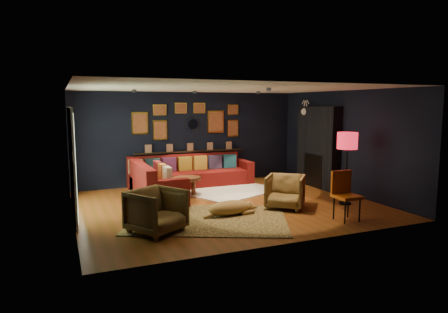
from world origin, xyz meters
name	(u,v)px	position (x,y,z in m)	size (l,w,h in m)	color
floor	(227,204)	(0.00, 0.00, 0.00)	(6.50, 6.50, 0.00)	brown
room_walls	(227,134)	(0.00, 0.00, 1.59)	(6.50, 6.50, 6.50)	black
sectional	(178,179)	(-0.61, 1.81, 0.32)	(3.41, 2.69, 0.86)	maroon
ledge	(190,151)	(0.00, 2.68, 0.92)	(3.20, 0.12, 0.04)	black
gallery_wall	(189,120)	(-0.01, 2.72, 1.81)	(3.15, 0.04, 1.02)	gold
sunburst_mirror	(193,124)	(0.10, 2.72, 1.70)	(0.47, 0.16, 0.47)	silver
fireplace	(318,150)	(3.09, 0.90, 1.02)	(0.31, 1.60, 2.20)	black
deer_head	(310,112)	(3.14, 1.40, 2.05)	(0.50, 0.28, 0.45)	white
sliding_door	(72,161)	(-3.22, 0.60, 1.10)	(0.06, 2.80, 2.20)	white
ceiling_spots	(214,91)	(0.00, 0.80, 2.56)	(3.30, 2.50, 0.06)	black
shag_rug	(232,191)	(0.66, 1.20, 0.02)	(2.28, 1.66, 0.03)	white
leopard_rug	(209,219)	(-0.80, -0.97, 0.01)	(3.02, 2.16, 0.02)	tan
coffee_table	(185,181)	(-0.60, 1.22, 0.37)	(0.98, 0.81, 0.43)	#552C17
pouf	(180,193)	(-0.88, 0.74, 0.19)	(0.48, 0.48, 0.31)	maroon
armchair_left	(156,209)	(-1.92, -1.36, 0.43)	(0.83, 0.78, 0.86)	#A87B39
armchair_right	(285,190)	(1.05, -0.79, 0.40)	(0.78, 0.73, 0.81)	#A87B39
gold_stool	(145,220)	(-2.12, -1.29, 0.22)	(0.36, 0.36, 0.45)	gold
orange_chair	(344,191)	(1.66, -1.98, 0.57)	(0.46, 0.46, 0.96)	black
floor_lamp	(347,144)	(2.50, -1.00, 1.38)	(0.45, 0.45, 1.64)	black
dog	(230,205)	(-0.30, -0.86, 0.22)	(1.28, 0.63, 0.40)	#9F7140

